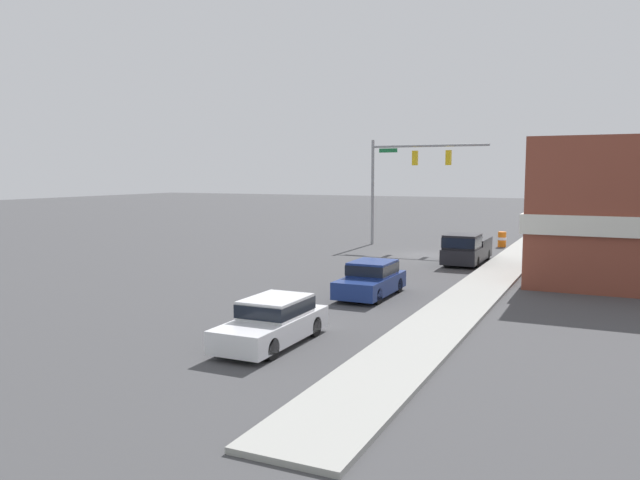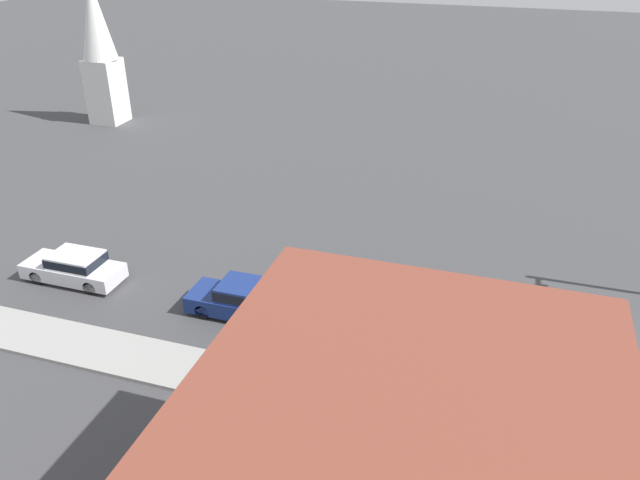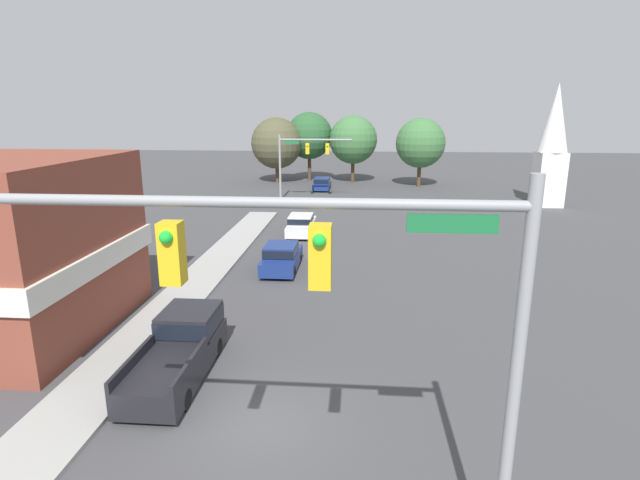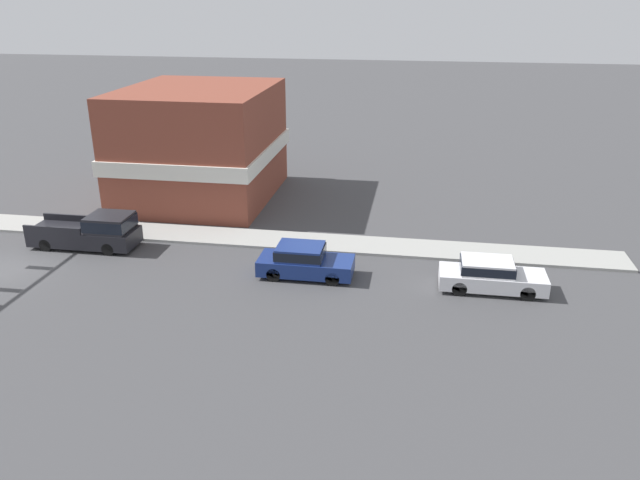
# 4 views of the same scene
# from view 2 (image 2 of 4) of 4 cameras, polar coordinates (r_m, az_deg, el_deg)

# --- Properties ---
(ground_plane) EXTENTS (200.00, 200.00, 0.00)m
(ground_plane) POSITION_cam_2_polar(r_m,az_deg,el_deg) (26.94, 24.07, -9.59)
(ground_plane) COLOR #424244
(sidewalk_curb) EXTENTS (2.40, 60.00, 0.14)m
(sidewalk_curb) POSITION_cam_2_polar(r_m,az_deg,el_deg) (22.55, 25.07, -18.00)
(sidewalk_curb) COLOR #9E9E99
(sidewalk_curb) RESTS_ON ground
(car_lead) EXTENTS (1.85, 4.44, 1.53)m
(car_lead) POSITION_cam_2_polar(r_m,az_deg,el_deg) (26.68, -7.15, -5.31)
(car_lead) COLOR black
(car_lead) RESTS_ON ground
(car_second_ahead) EXTENTS (1.78, 4.68, 1.45)m
(car_second_ahead) POSITION_cam_2_polar(r_m,az_deg,el_deg) (30.95, -21.55, -2.28)
(car_second_ahead) COLOR black
(car_second_ahead) RESTS_ON ground
(pickup_truck_parked) EXTENTS (1.97, 5.56, 1.85)m
(pickup_truck_parked) POSITION_cam_2_polar(r_m,az_deg,el_deg) (23.42, 18.02, -11.70)
(pickup_truck_parked) COLOR black
(pickup_truck_parked) RESTS_ON ground
(church_steeple) EXTENTS (2.65, 2.65, 11.16)m
(church_steeple) POSITION_cam_2_polar(r_m,az_deg,el_deg) (53.27, -19.51, 16.19)
(church_steeple) COLOR white
(church_steeple) RESTS_ON ground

